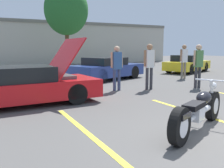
{
  "coord_description": "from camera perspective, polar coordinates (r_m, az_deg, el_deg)",
  "views": [
    {
      "loc": [
        -4.08,
        -2.57,
        1.67
      ],
      "look_at": [
        -1.38,
        2.77,
        0.8
      ],
      "focal_mm": 40.0,
      "sensor_mm": 36.0,
      "label": 1
    }
  ],
  "objects": [
    {
      "name": "spectator_near_motorcycle",
      "position": [
        10.09,
        8.55,
        4.91
      ],
      "size": [
        0.52,
        0.24,
        1.82
      ],
      "color": "#333338",
      "rests_on": "ground"
    },
    {
      "name": "spectator_far_lot",
      "position": [
        9.73,
        1.11,
        4.54
      ],
      "size": [
        0.52,
        0.23,
        1.74
      ],
      "color": "#38476B",
      "rests_on": "ground"
    },
    {
      "name": "show_car_hood_open",
      "position": [
        7.87,
        -19.53,
        -0.31
      ],
      "size": [
        4.47,
        2.15,
        1.98
      ],
      "rotation": [
        0.0,
        0.0,
        0.06
      ],
      "color": "red",
      "rests_on": "ground"
    },
    {
      "name": "parked_car_mid_row",
      "position": [
        13.35,
        -1.24,
        3.54
      ],
      "size": [
        4.55,
        3.26,
        1.17
      ],
      "rotation": [
        0.0,
        0.0,
        0.37
      ],
      "color": "navy",
      "rests_on": "ground"
    },
    {
      "name": "parked_car_right_row",
      "position": [
        18.06,
        16.85,
        4.41
      ],
      "size": [
        4.47,
        3.17,
        1.18
      ],
      "rotation": [
        0.0,
        0.0,
        0.4
      ],
      "color": "yellow",
      "rests_on": "ground"
    },
    {
      "name": "parking_stripe_middle",
      "position": [
        4.39,
        -2.0,
        -14.03
      ],
      "size": [
        0.12,
        5.49,
        0.01
      ],
      "primitive_type": "cube",
      "color": "yellow",
      "rests_on": "ground"
    },
    {
      "name": "far_building",
      "position": [
        27.72,
        -18.57,
        9.21
      ],
      "size": [
        32.0,
        4.2,
        4.4
      ],
      "color": "#B2AD9E",
      "rests_on": "ground"
    },
    {
      "name": "spectator_by_show_car",
      "position": [
        14.14,
        16.11,
        5.66
      ],
      "size": [
        0.52,
        0.24,
        1.84
      ],
      "color": "gray",
      "rests_on": "ground"
    },
    {
      "name": "tree_background",
      "position": [
        21.46,
        -10.41,
        16.3
      ],
      "size": [
        3.55,
        3.55,
        6.79
      ],
      "color": "brown",
      "rests_on": "ground"
    },
    {
      "name": "motorcycle",
      "position": [
        5.35,
        19.13,
        -5.89
      ],
      "size": [
        2.44,
        1.31,
        0.97
      ],
      "rotation": [
        0.0,
        0.0,
        0.45
      ],
      "color": "black",
      "rests_on": "ground"
    },
    {
      "name": "spectator_midground",
      "position": [
        11.02,
        19.11,
        4.77
      ],
      "size": [
        0.52,
        0.24,
        1.81
      ],
      "color": "#333338",
      "rests_on": "ground"
    }
  ]
}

